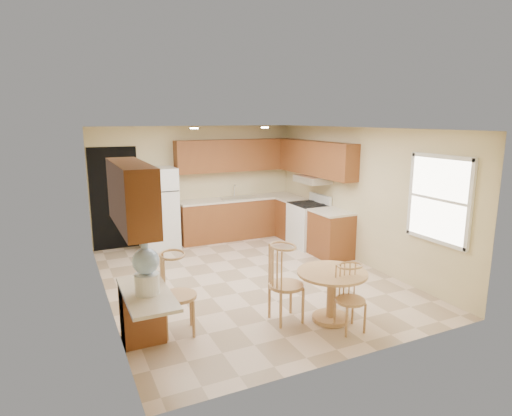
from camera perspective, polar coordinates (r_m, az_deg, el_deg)
name	(u,v)px	position (r m, az deg, el deg)	size (l,w,h in m)	color
floor	(248,278)	(7.34, -1.05, -9.36)	(5.50, 5.50, 0.00)	beige
ceiling	(248,128)	(6.84, -1.13, 10.56)	(4.50, 5.50, 0.02)	white
wall_back	(197,183)	(9.52, -7.91, 3.26)	(4.50, 0.02, 2.50)	beige
wall_front	(354,253)	(4.69, 12.90, -5.88)	(4.50, 0.02, 2.50)	beige
wall_left	(103,220)	(6.42, -19.73, -1.49)	(0.02, 5.50, 2.50)	beige
wall_right	(358,196)	(8.15, 13.50, 1.60)	(0.02, 5.50, 2.50)	beige
doorway	(115,199)	(9.18, -18.31, 1.18)	(0.90, 0.02, 2.10)	black
base_cab_back	(239,218)	(9.69, -2.30, -1.39)	(2.75, 0.60, 0.87)	brown
counter_back	(239,199)	(9.60, -2.32, 1.26)	(2.75, 0.63, 0.04)	beige
base_cab_right_a	(293,219)	(9.65, 4.99, -1.49)	(0.60, 0.59, 0.87)	brown
counter_right_a	(294,199)	(9.55, 5.03, 1.16)	(0.63, 0.59, 0.04)	beige
base_cab_right_b	(331,235)	(8.46, 9.95, -3.53)	(0.60, 0.80, 0.87)	brown
counter_right_b	(332,212)	(8.35, 10.06, -0.52)	(0.63, 0.80, 0.04)	beige
upper_cab_back	(236,155)	(9.59, -2.68, 7.03)	(2.75, 0.33, 0.70)	brown
upper_cab_right	(316,158)	(8.95, 7.99, 6.58)	(0.33, 2.42, 0.70)	brown
upper_cab_left	(131,195)	(4.76, -16.28, 1.65)	(0.33, 1.40, 0.70)	brown
sink	(238,198)	(9.59, -2.46, 1.37)	(0.78, 0.44, 0.01)	silver
range_hood	(313,179)	(8.92, 7.56, 3.80)	(0.50, 0.76, 0.14)	silver
desk_pedestal	(142,312)	(5.49, -14.94, -13.29)	(0.48, 0.42, 0.72)	brown
desk_top	(147,293)	(4.99, -14.37, -10.98)	(0.50, 1.20, 0.04)	beige
window	(439,199)	(6.78, 23.23, 1.07)	(0.06, 1.12, 1.30)	white
can_light_a	(194,128)	(7.79, -8.24, 10.49)	(0.14, 0.14, 0.02)	white
can_light_b	(265,127)	(8.31, 1.18, 10.68)	(0.14, 0.14, 0.02)	white
refrigerator	(158,208)	(9.02, -12.92, -0.05)	(0.74, 0.72, 1.68)	white
stove	(308,224)	(9.07, 7.00, -2.18)	(0.65, 0.76, 1.09)	white
dining_table	(332,289)	(5.84, 10.05, -10.53)	(0.92, 0.92, 0.68)	tan
chair_table_a	(290,278)	(5.61, 4.57, -9.27)	(0.46, 0.59, 1.04)	tan
chair_table_b	(355,294)	(5.54, 13.05, -11.15)	(0.38, 0.38, 0.85)	tan
chair_desk	(180,288)	(5.37, -10.08, -10.49)	(0.46, 0.59, 1.03)	tan
water_crock	(146,270)	(4.84, -14.43, -8.02)	(0.29, 0.29, 0.60)	white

